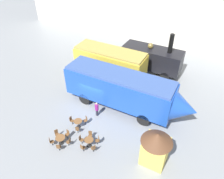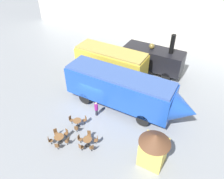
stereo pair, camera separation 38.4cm
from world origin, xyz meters
The scene contains 23 objects.
ground_plane centered at (0.00, 0.00, 0.00)m, with size 80.00×80.00×0.00m, color gray.
backdrop_wall centered at (0.00, 15.55, 4.50)m, with size 44.00×0.15×9.00m.
steam_locomotive centered at (2.86, 8.48, 1.87)m, with size 7.02×2.48×5.20m.
passenger_coach_vintage centered at (-0.93, 4.90, 2.19)m, with size 8.10×2.74×3.60m.
streamlined_locomotive centered at (3.04, 0.81, 2.25)m, with size 12.47×2.86×3.78m.
cafe_table_near centered at (2.33, -4.80, 0.57)m, with size 0.75×0.75×0.77m.
cafe_table_mid centered at (0.12, -5.68, 0.55)m, with size 0.81×0.81×0.72m.
cafe_table_far centered at (0.34, -3.47, 0.55)m, with size 0.75×0.75×0.74m.
cafe_chair_0 centered at (2.98, -5.17, 0.51)m, with size 0.40×0.39×0.87m.
cafe_chair_1 centered at (2.88, -4.30, 0.51)m, with size 0.40×0.40×0.87m.
cafe_chair_2 centered at (2.02, -4.12, 0.51)m, with size 0.38×0.40×0.87m.
cafe_chair_3 centered at (1.59, -4.89, 0.51)m, with size 0.37×0.36×0.87m.
cafe_chair_4 centered at (2.19, -5.53, 0.51)m, with size 0.36×0.38×0.87m.
cafe_chair_5 centered at (-0.43, -6.22, 0.51)m, with size 0.40×0.40×0.87m.
cafe_chair_6 centered at (0.47, -6.37, 0.51)m, with size 0.39×0.40×0.87m.
cafe_chair_7 centered at (0.89, -5.56, 0.51)m, with size 0.37×0.36×0.87m.
cafe_chair_8 centered at (0.24, -4.91, 0.51)m, with size 0.36×0.37×0.87m.
cafe_chair_9 centered at (-0.57, -5.32, 0.51)m, with size 0.40×0.39×0.87m.
cafe_chair_10 centered at (-0.41, -3.46, 0.51)m, with size 0.36×0.36×0.87m.
cafe_chair_11 centered at (0.70, -4.13, 0.51)m, with size 0.39×0.40×0.87m.
cafe_chair_12 centered at (0.72, -2.83, 0.51)m, with size 0.39×0.40×0.87m.
visitor_person centered at (1.04, -1.40, 0.84)m, with size 0.34×0.34×1.56m.
ticket_kiosk centered at (7.45, -3.63, 1.67)m, with size 2.34×2.34×3.00m.
Camera 1 is at (9.36, -14.09, 14.64)m, focal length 35.00 mm.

